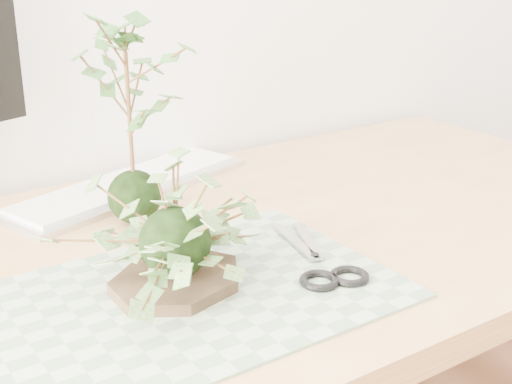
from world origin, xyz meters
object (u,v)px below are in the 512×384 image
(maple_kokedama, at_px, (126,66))
(ivy_kokedama, at_px, (174,210))
(desk, at_px, (193,306))
(keyboard, at_px, (129,185))

(maple_kokedama, bearing_deg, ivy_kokedama, -102.48)
(desk, relative_size, ivy_kokedama, 6.27)
(desk, relative_size, maple_kokedama, 4.87)
(maple_kokedama, xyz_separation_m, keyboard, (0.05, 0.13, -0.22))
(keyboard, bearing_deg, desk, -113.95)
(ivy_kokedama, distance_m, keyboard, 0.38)
(ivy_kokedama, height_order, maple_kokedama, maple_kokedama)
(desk, xyz_separation_m, ivy_kokedama, (-0.07, -0.09, 0.19))
(desk, relative_size, keyboard, 3.45)
(maple_kokedama, height_order, keyboard, maple_kokedama)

